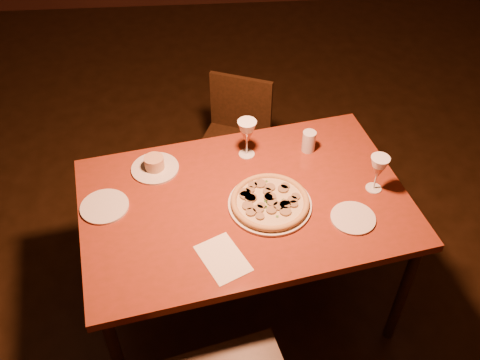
{
  "coord_description": "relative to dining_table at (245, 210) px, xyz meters",
  "views": [
    {
      "loc": [
        0.08,
        -1.63,
        2.45
      ],
      "look_at": [
        0.2,
        0.05,
        0.84
      ],
      "focal_mm": 40.0,
      "sensor_mm": 36.0,
      "label": 1
    }
  ],
  "objects": [
    {
      "name": "chair_far",
      "position": [
        0.01,
        0.84,
        -0.26
      ],
      "size": [
        0.49,
        0.49,
        0.78
      ],
      "rotation": [
        0.0,
        0.0,
        -0.39
      ],
      "color": "black",
      "rests_on": "floor"
    },
    {
      "name": "wine_glass_far",
      "position": [
        0.03,
        0.3,
        0.17
      ],
      "size": [
        0.09,
        0.09,
        0.2
      ],
      "primitive_type": null,
      "color": "#C57052",
      "rests_on": "dining_table"
    },
    {
      "name": "side_plate_left",
      "position": [
        -0.61,
        0.0,
        0.07
      ],
      "size": [
        0.21,
        0.21,
        0.01
      ],
      "primitive_type": "cylinder",
      "color": "silver",
      "rests_on": "dining_table"
    },
    {
      "name": "water_tumbler",
      "position": [
        0.33,
        0.31,
        0.12
      ],
      "size": [
        0.06,
        0.06,
        0.11
      ],
      "primitive_type": "cylinder",
      "color": "silver",
      "rests_on": "dining_table"
    },
    {
      "name": "floor",
      "position": [
        -0.22,
        0.0,
        -0.7
      ],
      "size": [
        7.0,
        7.0,
        0.0
      ],
      "primitive_type": "plane",
      "color": "black",
      "rests_on": "ground"
    },
    {
      "name": "side_plate_near",
      "position": [
        0.45,
        -0.15,
        0.07
      ],
      "size": [
        0.19,
        0.19,
        0.01
      ],
      "primitive_type": "cylinder",
      "color": "silver",
      "rests_on": "dining_table"
    },
    {
      "name": "dining_table",
      "position": [
        0.0,
        0.0,
        0.0
      ],
      "size": [
        1.57,
        1.17,
        0.76
      ],
      "rotation": [
        0.0,
        0.0,
        0.19
      ],
      "color": "maroon",
      "rests_on": "floor"
    },
    {
      "name": "pizza_plate",
      "position": [
        0.11,
        -0.04,
        0.09
      ],
      "size": [
        0.36,
        0.36,
        0.04
      ],
      "color": "silver",
      "rests_on": "dining_table"
    },
    {
      "name": "wine_glass_right",
      "position": [
        0.58,
        0.03,
        0.16
      ],
      "size": [
        0.08,
        0.08,
        0.18
      ],
      "primitive_type": null,
      "color": "#C57052",
      "rests_on": "dining_table"
    },
    {
      "name": "ramekin_saucer",
      "position": [
        -0.4,
        0.23,
        0.09
      ],
      "size": [
        0.22,
        0.22,
        0.07
      ],
      "color": "silver",
      "rests_on": "dining_table"
    },
    {
      "name": "menu_card",
      "position": [
        -0.11,
        -0.32,
        0.07
      ],
      "size": [
        0.24,
        0.27,
        0.0
      ],
      "primitive_type": "cube",
      "rotation": [
        0.0,
        0.0,
        0.46
      ],
      "color": "white",
      "rests_on": "dining_table"
    }
  ]
}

